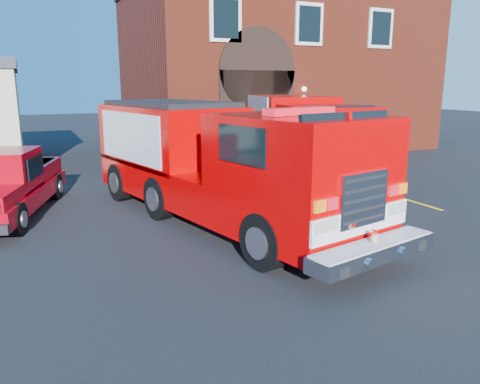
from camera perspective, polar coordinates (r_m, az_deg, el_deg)
name	(u,v)px	position (r m, az deg, el deg)	size (l,w,h in m)	color
ground	(218,236)	(10.82, -2.66, -5.42)	(100.00, 100.00, 0.00)	black
parking_stripe_near	(403,199)	(15.13, 19.29, -0.77)	(0.12, 3.00, 0.01)	yellow
parking_stripe_mid	(343,181)	(17.35, 12.49, 1.35)	(0.12, 3.00, 0.01)	yellow
parking_stripe_far	(300,168)	(19.78, 7.28, 2.97)	(0.12, 3.00, 0.01)	yellow
fire_station	(274,69)	(26.78, 4.12, 14.76)	(15.20, 10.20, 8.45)	maroon
fire_engine	(216,161)	(11.71, -2.91, 3.78)	(4.67, 10.01, 2.98)	black
pickup_truck	(3,185)	(13.71, -26.93, 0.78)	(3.45, 5.80, 1.79)	black
secondary_truck	(297,132)	(18.31, 6.95, 7.27)	(4.87, 9.54, 2.96)	black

